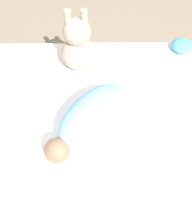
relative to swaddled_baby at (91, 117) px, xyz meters
name	(u,v)px	position (x,y,z in m)	size (l,w,h in m)	color
ground_plane	(98,129)	(0.04, 0.10, -0.25)	(12.00, 12.00, 0.00)	#7A6B56
bed_mattress	(98,121)	(0.04, 0.10, -0.17)	(1.31, 1.03, 0.16)	white
swaddled_baby	(91,117)	(0.00, 0.00, 0.00)	(0.41, 0.44, 0.18)	#7FB7E5
bunny_plush	(78,46)	(-0.06, 0.42, 0.05)	(0.18, 0.18, 0.34)	tan
turtle_plush	(184,46)	(0.54, 0.54, -0.06)	(0.16, 0.13, 0.06)	#4C99C6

